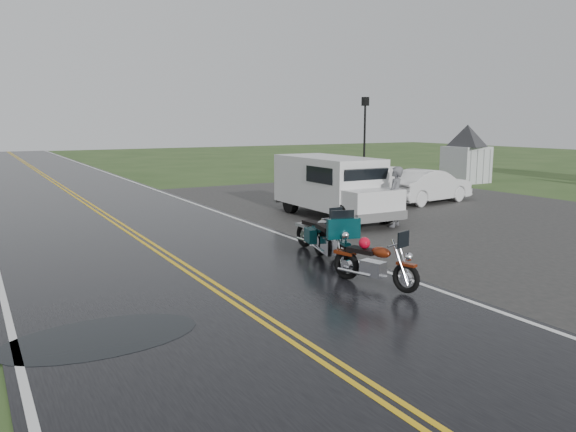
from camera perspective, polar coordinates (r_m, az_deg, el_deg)
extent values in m
plane|color=#2D471E|center=(11.54, -7.18, -7.51)|extent=(120.00, 120.00, 0.00)
cube|color=black|center=(20.90, -17.87, -0.11)|extent=(8.00, 100.00, 0.04)
cube|color=black|center=(21.77, 14.95, 0.38)|extent=(14.00, 24.00, 0.03)
imported|color=#545559|center=(18.28, 10.81, 1.85)|extent=(0.84, 0.77, 1.94)
imported|color=silver|center=(24.11, 14.06, 2.92)|extent=(4.37, 2.05, 1.39)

